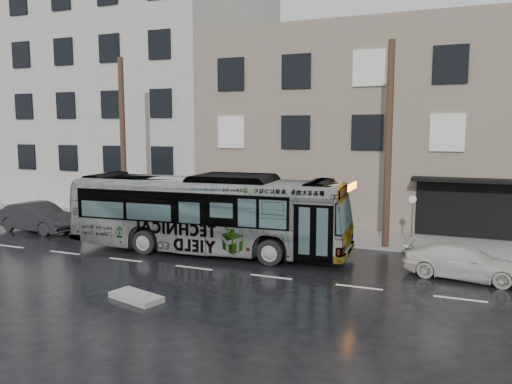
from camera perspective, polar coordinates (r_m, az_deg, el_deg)
ground at (r=21.89m, az=-3.91°, el=-6.99°), size 120.00×120.00×0.00m
sidewalk at (r=26.25m, az=0.78°, el=-4.43°), size 90.00×3.60×0.15m
building_taupe at (r=32.07m, az=14.41°, el=7.20°), size 20.00×12.00×11.00m
building_grey at (r=43.13m, az=-17.61°, el=10.34°), size 26.00×15.00×16.00m
utility_pole_front at (r=22.56m, az=14.91°, el=5.15°), size 0.30×0.30×9.00m
utility_pole_rear at (r=28.00m, az=-14.96°, el=5.49°), size 0.30×0.30×9.00m
sign_post at (r=22.79m, az=17.40°, el=-3.27°), size 0.06×0.06×2.40m
bus at (r=21.82m, az=-5.59°, el=-2.43°), size 12.52×3.61×3.45m
white_sedan at (r=19.64m, az=22.65°, el=-7.36°), size 4.37×2.25×1.21m
dark_sedan at (r=28.65m, az=-23.64°, el=-2.64°), size 4.81×2.09×1.54m
slush_pile at (r=16.51m, az=-13.53°, el=-11.59°), size 1.95×1.26×0.18m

